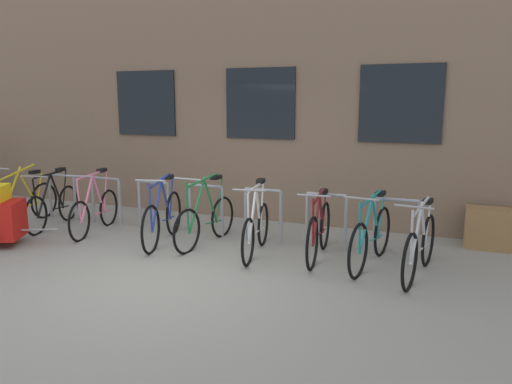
# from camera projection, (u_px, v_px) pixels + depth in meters

# --- Properties ---
(ground_plane) EXTENTS (42.00, 42.00, 0.00)m
(ground_plane) POSITION_uv_depth(u_px,v_px,m) (166.00, 276.00, 6.15)
(ground_plane) COLOR gray
(storefront_building) EXTENTS (28.00, 7.61, 6.13)m
(storefront_building) POSITION_uv_depth(u_px,v_px,m) (318.00, 63.00, 11.94)
(storefront_building) COLOR #7A604C
(storefront_building) RESTS_ON ground
(bike_rack) EXTENTS (6.63, 0.05, 0.84)m
(bike_rack) POSITION_uv_depth(u_px,v_px,m) (206.00, 204.00, 7.94)
(bike_rack) COLOR gray
(bike_rack) RESTS_ON ground
(bicycle_green) EXTENTS (0.44, 1.68, 1.11)m
(bicycle_green) POSITION_uv_depth(u_px,v_px,m) (206.00, 220.00, 7.46)
(bicycle_green) COLOR black
(bicycle_green) RESTS_ON ground
(bicycle_black) EXTENTS (0.56, 1.65, 1.01)m
(bicycle_black) POSITION_uv_depth(u_px,v_px,m) (53.00, 206.00, 8.50)
(bicycle_black) COLOR black
(bicycle_black) RESTS_ON ground
(bicycle_white) EXTENTS (0.44, 1.62, 1.06)m
(bicycle_white) POSITION_uv_depth(u_px,v_px,m) (256.00, 228.00, 6.98)
(bicycle_white) COLOR black
(bicycle_white) RESTS_ON ground
(bicycle_pink) EXTENTS (0.52, 1.63, 1.05)m
(bicycle_pink) POSITION_uv_depth(u_px,v_px,m) (95.00, 210.00, 8.13)
(bicycle_pink) COLOR black
(bicycle_pink) RESTS_ON ground
(bicycle_teal) EXTENTS (0.44, 1.75, 1.02)m
(bicycle_teal) POSITION_uv_depth(u_px,v_px,m) (371.00, 237.00, 6.49)
(bicycle_teal) COLOR black
(bicycle_teal) RESTS_ON ground
(bicycle_maroon) EXTENTS (0.44, 1.68, 1.00)m
(bicycle_maroon) POSITION_uv_depth(u_px,v_px,m) (319.00, 231.00, 6.80)
(bicycle_maroon) COLOR black
(bicycle_maroon) RESTS_ON ground
(bicycle_yellow) EXTENTS (0.44, 1.70, 1.09)m
(bicycle_yellow) POSITION_uv_depth(u_px,v_px,m) (23.00, 203.00, 8.71)
(bicycle_yellow) COLOR black
(bicycle_yellow) RESTS_ON ground
(bicycle_blue) EXTENTS (0.57, 1.75, 1.08)m
(bicycle_blue) POSITION_uv_depth(u_px,v_px,m) (163.00, 217.00, 7.54)
(bicycle_blue) COLOR black
(bicycle_blue) RESTS_ON ground
(bicycle_silver) EXTENTS (0.44, 1.72, 1.01)m
(bicycle_silver) POSITION_uv_depth(u_px,v_px,m) (420.00, 247.00, 6.08)
(bicycle_silver) COLOR black
(bicycle_silver) RESTS_ON ground
(planter_box) EXTENTS (0.70, 0.44, 0.60)m
(planter_box) POSITION_uv_depth(u_px,v_px,m) (490.00, 228.00, 7.27)
(planter_box) COLOR olive
(planter_box) RESTS_ON ground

